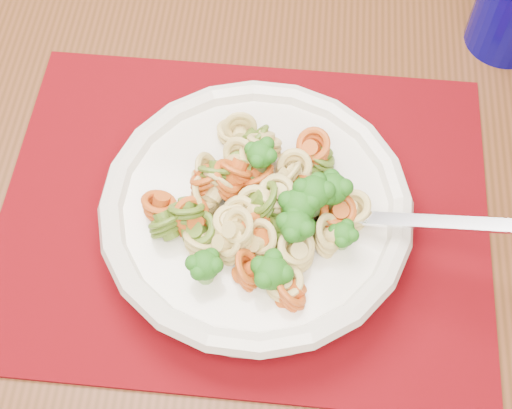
# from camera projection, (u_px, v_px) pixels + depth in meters

# --- Properties ---
(dining_table) EXTENTS (1.61, 1.20, 0.69)m
(dining_table) POSITION_uv_depth(u_px,v_px,m) (235.00, 178.00, 0.72)
(dining_table) COLOR #572D18
(dining_table) RESTS_ON ground
(placemat) EXTENTS (0.46, 0.39, 0.00)m
(placemat) POSITION_uv_depth(u_px,v_px,m) (244.00, 211.00, 0.60)
(placemat) COLOR #60040C
(placemat) RESTS_ON dining_table
(pasta_bowl) EXTENTS (0.25, 0.25, 0.05)m
(pasta_bowl) POSITION_uv_depth(u_px,v_px,m) (256.00, 211.00, 0.57)
(pasta_bowl) COLOR silver
(pasta_bowl) RESTS_ON placemat
(pasta_broccoli_heap) EXTENTS (0.21, 0.21, 0.06)m
(pasta_broccoli_heap) POSITION_uv_depth(u_px,v_px,m) (256.00, 201.00, 0.55)
(pasta_broccoli_heap) COLOR tan
(pasta_broccoli_heap) RESTS_ON pasta_bowl
(fork) EXTENTS (0.18, 0.03, 0.08)m
(fork) POSITION_uv_depth(u_px,v_px,m) (332.00, 216.00, 0.55)
(fork) COLOR silver
(fork) RESTS_ON pasta_bowl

